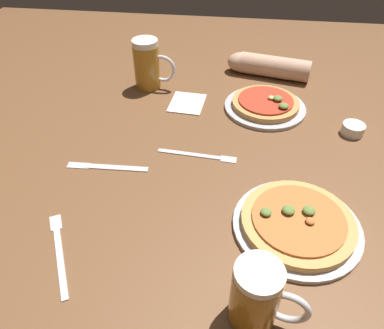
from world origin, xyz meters
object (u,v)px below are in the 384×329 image
Objects in this scene: beer_mug_dark at (257,296)px; knife_right at (107,167)px; ramekin_sauce at (353,129)px; napkin_folded at (187,103)px; pizza_plate_far at (265,105)px; beer_mug_amber at (148,65)px; diner_arm at (265,66)px; pizza_plate_near at (297,223)px; fork_spare at (199,155)px; fork_left at (59,251)px.

beer_mug_dark is 0.64× the size of knife_right.
napkin_folded is at bearing 168.22° from ramekin_sauce.
pizza_plate_far is 0.26m from napkin_folded.
beer_mug_dark is 0.90m from beer_mug_amber.
napkin_folded is 0.36m from diner_arm.
beer_mug_dark is at bearing -92.95° from pizza_plate_far.
knife_right is (-0.39, 0.37, -0.07)m from beer_mug_dark.
pizza_plate_near reaches higher than napkin_folded.
pizza_plate_near is 0.44m from ramekin_sauce.
knife_right is 0.25m from fork_spare.
fork_left is at bearing -92.82° from beer_mug_amber.
beer_mug_amber is at bearing 166.55° from pizza_plate_far.
beer_mug_dark reaches higher than knife_right.
pizza_plate_near reaches higher than fork_left.
fork_left is at bearing -125.30° from pizza_plate_far.
beer_mug_amber is (-0.41, 0.10, 0.07)m from pizza_plate_far.
ramekin_sauce is 0.73m from knife_right.
beer_mug_amber is 0.73m from fork_left.
pizza_plate_near is at bearing -51.85° from beer_mug_amber.
diner_arm is at bearing 54.04° from knife_right.
napkin_folded is 0.59× the size of fork_spare.
pizza_plate_far is at bearing 54.70° from fork_left.
diner_arm reaches higher than pizza_plate_far.
pizza_plate_near reaches higher than ramekin_sauce.
ramekin_sauce is (0.29, 0.61, -0.05)m from beer_mug_dark.
beer_mug_amber is 0.44m from diner_arm.
pizza_plate_far reaches higher than fork_spare.
ramekin_sauce is 0.50× the size of napkin_folded.
fork_left and fork_spare have the same top height.
beer_mug_dark reaches higher than pizza_plate_near.
ramekin_sauce is at bearing 63.28° from pizza_plate_near.
pizza_plate_far is 0.43m from beer_mug_amber.
napkin_folded is (0.15, -0.10, -0.08)m from beer_mug_amber.
ramekin_sauce is at bearing -22.64° from pizza_plate_far.
fork_left is at bearing -93.59° from knife_right.
pizza_plate_far is at bearing 55.27° from fork_spare.
knife_right is at bearing -125.96° from diner_arm.
ramekin_sauce is 0.53m from napkin_folded.
knife_right is (-0.43, -0.35, -0.01)m from pizza_plate_far.
pizza_plate_near is at bearing 66.38° from beer_mug_dark.
pizza_plate_near is at bearing -116.72° from ramekin_sauce.
pizza_plate_near is 0.50m from pizza_plate_far.
ramekin_sauce is 0.43m from diner_arm.
pizza_plate_far reaches higher than fork_left.
diner_arm is at bearing 42.64° from napkin_folded.
beer_mug_amber is 0.44m from fork_spare.
pizza_plate_near is at bearing -16.74° from knife_right.
ramekin_sauce reaches higher than napkin_folded.
napkin_folded reaches higher than fork_spare.
napkin_folded is (-0.26, 0.00, -0.01)m from pizza_plate_far.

